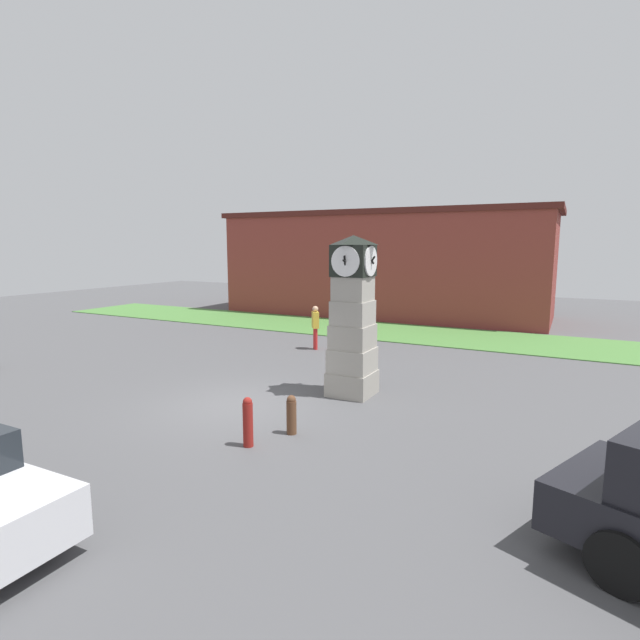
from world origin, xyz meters
TOP-DOWN VIEW (x-y plane):
  - ground_plane at (0.00, 0.00)m, footprint 68.40×68.40m
  - clock_tower at (2.25, 2.31)m, footprint 1.27×1.25m
  - bollard_near_tower at (1.84, -2.06)m, footprint 0.21×0.21m
  - bollard_mid_row at (2.28, -1.03)m, footprint 0.22×0.22m
  - pedestrian_near_bench at (-1.62, 7.27)m, footprint 0.44×0.46m
  - warehouse_blue_far at (-2.88, 18.56)m, footprint 19.37×7.22m
  - grass_verge_far at (-0.09, 12.54)m, footprint 41.04×5.01m

SIDE VIEW (x-z plane):
  - ground_plane at x=0.00m, z-range 0.00..0.00m
  - grass_verge_far at x=-0.09m, z-range 0.00..0.04m
  - bollard_mid_row at x=2.28m, z-range 0.01..0.90m
  - bollard_near_tower at x=1.84m, z-range 0.01..1.07m
  - pedestrian_near_bench at x=-1.62m, z-range 0.13..1.90m
  - clock_tower at x=2.25m, z-range -0.13..4.32m
  - warehouse_blue_far at x=-2.88m, z-range 0.01..6.14m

